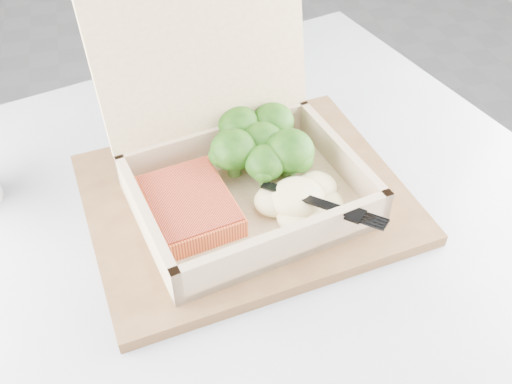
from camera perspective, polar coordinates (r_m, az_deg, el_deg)
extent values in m
plane|color=gray|center=(1.47, -17.97, -12.71)|extent=(4.00, 4.00, 0.00)
cube|color=#A9ACB3|center=(0.65, 0.16, -4.21)|extent=(0.91, 0.91, 0.03)
cube|color=brown|center=(0.65, -1.04, -0.60)|extent=(0.38, 0.32, 0.02)
cube|color=tan|center=(0.63, -0.72, -0.98)|extent=(0.27, 0.23, 0.01)
cube|color=tan|center=(0.59, -10.88, -3.14)|extent=(0.04, 0.19, 0.05)
cube|color=tan|center=(0.66, 8.35, 3.26)|extent=(0.04, 0.19, 0.05)
cube|color=tan|center=(0.56, 3.12, -5.34)|extent=(0.24, 0.05, 0.05)
cube|color=tan|center=(0.68, -3.93, 4.87)|extent=(0.24, 0.05, 0.05)
cube|color=tan|center=(0.64, -5.30, 13.81)|extent=(0.25, 0.09, 0.18)
cube|color=orange|center=(0.61, -6.65, -1.38)|extent=(0.10, 0.12, 0.02)
ellipsoid|color=#F3E79D|center=(0.61, 4.18, -0.58)|extent=(0.10, 0.08, 0.03)
cube|color=black|center=(0.61, 0.69, 1.19)|extent=(0.08, 0.08, 0.01)
cube|color=black|center=(0.58, 6.81, -1.44)|extent=(0.04, 0.04, 0.01)
cube|color=white|center=(0.78, -8.34, 7.05)|extent=(0.07, 0.13, 0.00)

